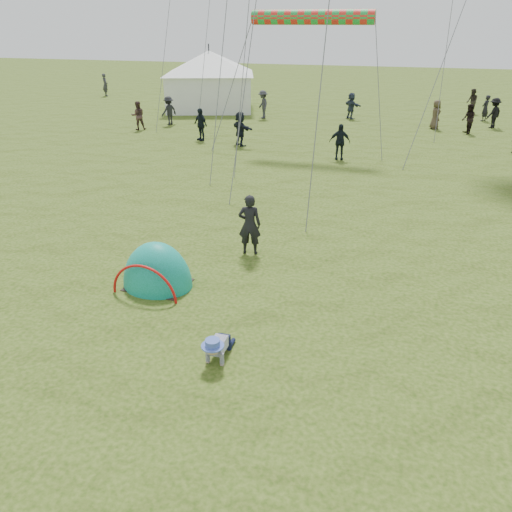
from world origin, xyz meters
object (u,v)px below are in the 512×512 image
(crawling_toddler, at_px, (217,346))
(event_marquee, at_px, (210,78))
(standing_adult, at_px, (250,225))
(popup_tent, at_px, (158,285))

(crawling_toddler, distance_m, event_marquee, 29.75)
(crawling_toddler, xyz_separation_m, event_marquee, (-10.92, 27.62, 1.81))
(crawling_toddler, relative_size, standing_adult, 0.46)
(crawling_toddler, relative_size, event_marquee, 0.12)
(popup_tent, relative_size, standing_adult, 1.32)
(crawling_toddler, bearing_deg, standing_adult, 100.13)
(event_marquee, bearing_deg, standing_adult, -84.23)
(crawling_toddler, relative_size, popup_tent, 0.35)
(crawling_toddler, distance_m, popup_tent, 3.32)
(popup_tent, height_order, standing_adult, standing_adult)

